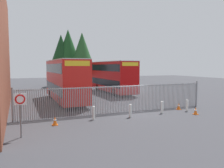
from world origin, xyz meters
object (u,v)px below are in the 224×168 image
bollard_center_front (130,111)px  bollard_far_right (187,105)px  speed_limit_sign_post (20,104)px  bollard_near_right (162,107)px  bollard_near_left (94,113)px  traffic_cone_by_gate (55,121)px  traffic_cone_mid_forecourt (196,111)px  traffic_cone_near_kerb (179,106)px  double_decker_bus_near_gate (65,79)px  double_decker_bus_behind_fence_left (112,76)px

bollard_center_front → bollard_far_right: same height
bollard_far_right → speed_limit_sign_post: speed_limit_sign_post is taller
bollard_near_right → speed_limit_sign_post: (-10.52, -2.24, 1.30)m
bollard_near_left → bollard_center_front: bearing=-7.5°
bollard_near_left → bollard_center_front: 2.75m
bollard_center_front → bollard_far_right: 5.44m
bollard_near_left → traffic_cone_by_gate: bearing=-170.0°
traffic_cone_mid_forecourt → speed_limit_sign_post: 12.77m
bollard_near_left → bollard_far_right: (8.16, -0.19, 0.00)m
bollard_center_front → traffic_cone_near_kerb: size_ratio=1.61×
double_decker_bus_near_gate → speed_limit_sign_post: double_decker_bus_near_gate is taller
bollard_center_front → bollard_near_right: size_ratio=1.00×
bollard_center_front → speed_limit_sign_post: speed_limit_sign_post is taller
double_decker_bus_behind_fence_left → double_decker_bus_near_gate: bearing=-145.8°
traffic_cone_near_kerb → speed_limit_sign_post: speed_limit_sign_post is taller
traffic_cone_by_gate → traffic_cone_near_kerb: bearing=5.9°
bollard_near_right → traffic_cone_near_kerb: (2.23, 0.71, -0.19)m
double_decker_bus_behind_fence_left → traffic_cone_near_kerb: size_ratio=18.32×
bollard_near_right → traffic_cone_by_gate: 8.50m
bollard_far_right → double_decker_bus_near_gate: bearing=133.2°
bollard_far_right → traffic_cone_mid_forecourt: size_ratio=1.61×
double_decker_bus_near_gate → speed_limit_sign_post: (-4.53, -11.12, -0.65)m
double_decker_bus_behind_fence_left → speed_limit_sign_post: (-12.16, -16.31, -0.65)m
bollard_near_left → traffic_cone_near_kerb: size_ratio=1.61×
double_decker_bus_behind_fence_left → bollard_near_right: size_ratio=11.38×
traffic_cone_mid_forecourt → speed_limit_sign_post: bearing=-176.2°
double_decker_bus_near_gate → traffic_cone_near_kerb: size_ratio=18.32×
traffic_cone_mid_forecourt → bollard_far_right: bearing=77.0°
bollard_center_front → speed_limit_sign_post: size_ratio=0.40×
bollard_far_right → speed_limit_sign_post: (-12.96, -2.14, 1.30)m
double_decker_bus_near_gate → bollard_near_right: 10.88m
double_decker_bus_near_gate → bollard_near_left: size_ratio=11.38×
bollard_near_left → bollard_near_right: size_ratio=1.00×
double_decker_bus_near_gate → bollard_center_front: size_ratio=11.38×
double_decker_bus_behind_fence_left → bollard_near_left: bearing=-117.8°
bollard_far_right → traffic_cone_by_gate: size_ratio=1.61×
speed_limit_sign_post → traffic_cone_by_gate: bearing=42.2°
bollard_near_left → bollard_center_front: size_ratio=1.00×
bollard_near_right → bollard_far_right: bearing=-2.4°
bollard_center_front → speed_limit_sign_post: (-7.52, -1.97, 1.30)m
bollard_near_left → bollard_center_front: (2.72, -0.36, 0.00)m
traffic_cone_by_gate → bollard_near_right: bearing=2.7°
speed_limit_sign_post → double_decker_bus_behind_fence_left: bearing=53.3°
traffic_cone_near_kerb → double_decker_bus_near_gate: bearing=135.2°
bollard_near_left → speed_limit_sign_post: 5.49m
bollard_far_right → bollard_near_left: bearing=178.7°
bollard_far_right → double_decker_bus_behind_fence_left: bearing=93.2°
bollard_near_left → traffic_cone_mid_forecourt: bollard_near_left is taller
double_decker_bus_behind_fence_left → bollard_center_front: double_decker_bus_behind_fence_left is taller
double_decker_bus_near_gate → bollard_near_left: (0.27, -8.79, -1.95)m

